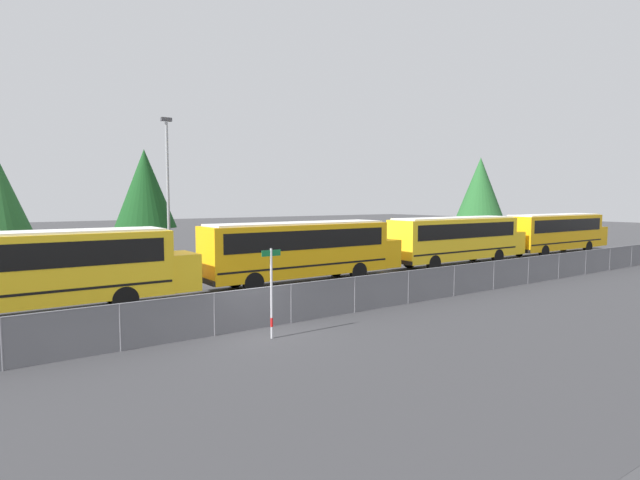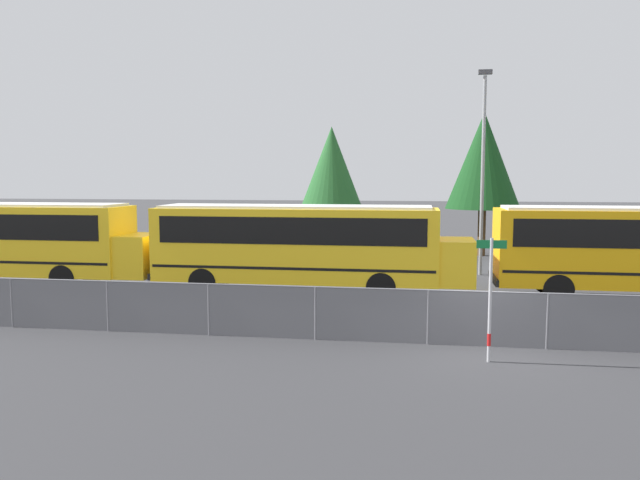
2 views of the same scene
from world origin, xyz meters
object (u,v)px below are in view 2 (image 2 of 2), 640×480
object	(u,v)px
street_sign	(490,297)
tree_0	(332,170)
tree_1	(483,161)
school_bus_1	(8,237)
school_bus_2	(302,241)
light_pole	(483,165)

from	to	relation	value
street_sign	tree_0	bearing A→B (deg)	107.77
tree_0	tree_1	xyz separation A→B (m)	(8.58, -0.09, 0.48)
school_bus_1	street_sign	distance (m)	20.00
school_bus_1	school_bus_2	size ratio (longest dim) A/B	1.00
school_bus_2	street_sign	world-z (taller)	school_bus_2
school_bus_1	tree_0	world-z (taller)	tree_0
light_pole	tree_0	bearing A→B (deg)	137.21
school_bus_1	tree_0	bearing A→B (deg)	48.38
street_sign	tree_1	xyz separation A→B (m)	(1.84, 20.95, 3.74)
school_bus_2	light_pole	xyz separation A→B (m)	(7.15, 5.79, 2.96)
light_pole	tree_0	size ratio (longest dim) A/B	1.25
school_bus_2	tree_1	size ratio (longest dim) A/B	1.50
street_sign	tree_1	size ratio (longest dim) A/B	0.37
street_sign	tree_1	world-z (taller)	tree_1
light_pole	tree_1	distance (m)	7.22
school_bus_1	light_pole	size ratio (longest dim) A/B	1.32
street_sign	light_pole	size ratio (longest dim) A/B	0.33
school_bus_1	light_pole	world-z (taller)	light_pole
light_pole	tree_0	xyz separation A→B (m)	(-7.85, 7.27, -0.11)
street_sign	tree_1	distance (m)	21.36
school_bus_1	tree_1	xyz separation A→B (m)	(20.17, 12.96, 3.33)
school_bus_1	street_sign	xyz separation A→B (m)	(18.33, -7.99, -0.42)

